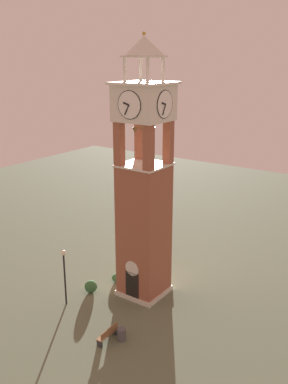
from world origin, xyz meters
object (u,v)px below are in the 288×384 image
at_px(clock_tower, 144,195).
at_px(trash_bin, 122,334).
at_px(park_bench, 108,334).
at_px(lamp_post, 64,268).

height_order(clock_tower, trash_bin, clock_tower).
xyz_separation_m(park_bench, lamp_post, (-5.03, 1.52, 2.35)).
distance_m(lamp_post, trash_bin, 6.25).
bearing_deg(lamp_post, park_bench, -16.86).
xyz_separation_m(clock_tower, trash_bin, (2.12, -5.41, -7.10)).
xyz_separation_m(park_bench, trash_bin, (0.64, 0.54, -0.08)).
distance_m(park_bench, trash_bin, 0.84).
bearing_deg(trash_bin, park_bench, -140.01).
relative_size(lamp_post, trash_bin, 5.14).
bearing_deg(trash_bin, clock_tower, 111.37).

